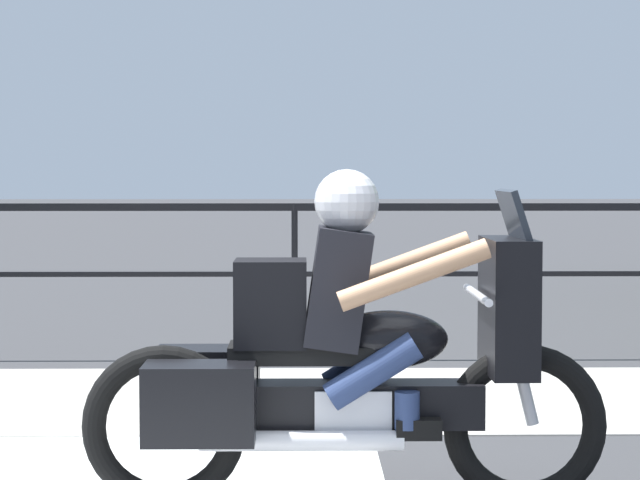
{
  "coord_description": "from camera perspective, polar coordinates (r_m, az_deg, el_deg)",
  "views": [
    {
      "loc": [
        0.06,
        -4.84,
        1.52
      ],
      "look_at": [
        0.15,
        1.21,
        1.18
      ],
      "focal_mm": 70.0,
      "sensor_mm": 36.0,
      "label": 1
    }
  ],
  "objects": [
    {
      "name": "sidewalk_band",
      "position": [
        8.37,
        -1.23,
        -7.22
      ],
      "size": [
        44.0,
        2.4,
        0.01
      ],
      "primitive_type": "cube",
      "color": "#B7B2A8",
      "rests_on": "ground"
    },
    {
      "name": "fence_railing",
      "position": [
        9.94,
        -1.17,
        0.14
      ],
      "size": [
        36.0,
        0.05,
        1.26
      ],
      "color": "black",
      "rests_on": "ground"
    },
    {
      "name": "motorcycle",
      "position": [
        5.61,
        1.01,
        -5.4
      ],
      "size": [
        2.37,
        0.76,
        1.53
      ],
      "rotation": [
        0.0,
        0.0,
        0.03
      ],
      "color": "black",
      "rests_on": "ground"
    }
  ]
}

